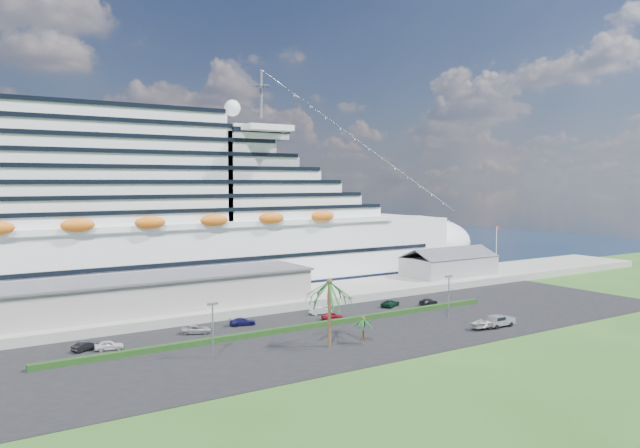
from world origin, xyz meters
TOP-DOWN VIEW (x-y plane):
  - ground at (0.00, 0.00)m, footprint 420.00×420.00m
  - asphalt_lot at (0.00, 11.00)m, footprint 140.00×38.00m
  - wharf at (0.00, 40.00)m, footprint 240.00×20.00m
  - water at (0.00, 130.00)m, footprint 420.00×160.00m
  - cruise_ship at (-21.53, 64.00)m, footprint 191.00×38.00m
  - terminal_building at (-25.00, 40.00)m, footprint 61.00×15.00m
  - port_shed at (52.00, 40.00)m, footprint 24.00×12.31m
  - flagpole at (70.04, 40.00)m, footprint 1.08×0.16m
  - hedge at (-8.00, 16.00)m, footprint 88.00×1.10m
  - lamp_post_left at (-28.00, 8.00)m, footprint 1.60×0.35m
  - lamp_post_right at (20.00, 8.00)m, footprint 1.60×0.35m
  - palm_tall at (-10.00, 4.00)m, footprint 8.82×8.82m
  - palm_short at (-4.50, 2.50)m, footprint 3.53×3.53m
  - parked_car_0 at (-39.64, 21.00)m, footprint 4.62×2.63m
  - parked_car_1 at (-42.73, 22.61)m, footprint 4.57×3.13m
  - parked_car_2 at (-24.32, 23.50)m, footprint 5.55×4.14m
  - parked_car_3 at (-15.01, 24.60)m, footprint 5.07×2.86m
  - parked_car_4 at (1.20, 19.42)m, footprint 4.65×3.28m
  - parked_car_5 at (1.99, 24.71)m, footprint 4.67×2.38m
  - parked_car_6 at (18.30, 23.12)m, footprint 5.67×4.33m
  - parked_car_7 at (26.13, 20.08)m, footprint 4.67×2.24m
  - pickup_truck at (22.96, -1.70)m, footprint 5.92×2.37m
  - boat_trailer at (19.17, -1.57)m, footprint 6.13×4.14m

SIDE VIEW (x-z plane):
  - ground at x=0.00m, z-range 0.00..0.00m
  - water at x=0.00m, z-range 0.00..0.02m
  - asphalt_lot at x=0.00m, z-range 0.00..0.12m
  - hedge at x=-8.00m, z-range 0.12..1.02m
  - parked_car_7 at x=26.13m, z-range 0.12..1.43m
  - parked_car_3 at x=-15.01m, z-range 0.12..1.51m
  - parked_car_2 at x=-24.32m, z-range 0.12..1.52m
  - parked_car_1 at x=-42.73m, z-range 0.12..1.55m
  - parked_car_6 at x=18.30m, z-range 0.12..1.55m
  - parked_car_5 at x=1.99m, z-range 0.12..1.59m
  - parked_car_4 at x=1.20m, z-range 0.12..1.59m
  - parked_car_0 at x=-39.64m, z-range 0.12..1.60m
  - wharf at x=0.00m, z-range 0.00..1.80m
  - pickup_truck at x=22.96m, z-range 0.22..2.29m
  - boat_trailer at x=19.17m, z-range 0.40..2.14m
  - palm_short at x=-4.50m, z-range 1.38..5.95m
  - port_shed at x=52.00m, z-range 0.71..8.08m
  - terminal_building at x=-25.00m, z-range 1.86..8.16m
  - lamp_post_left at x=-28.00m, z-range 1.21..9.48m
  - lamp_post_right at x=20.00m, z-range 1.21..9.48m
  - flagpole at x=70.04m, z-range 2.27..14.27m
  - palm_tall at x=-10.00m, z-range 3.64..14.77m
  - cruise_ship at x=-21.53m, z-range -10.31..43.69m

